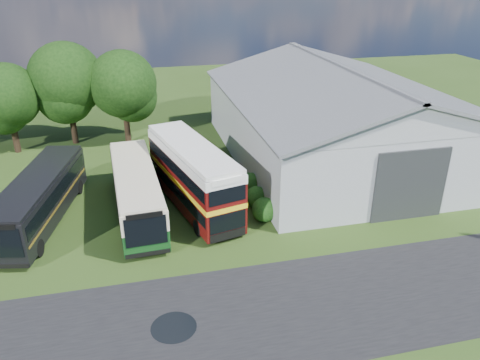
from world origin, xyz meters
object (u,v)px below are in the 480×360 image
object	(u,v)px
bus_green_single	(136,191)
bus_maroon_double	(193,177)
storage_shed	(337,111)
bus_dark_single	(40,198)

from	to	relation	value
bus_green_single	bus_maroon_double	world-z (taller)	bus_maroon_double
storage_shed	bus_green_single	xyz separation A→B (m)	(-17.66, -7.14, -2.41)
storage_shed	bus_dark_single	xyz separation A→B (m)	(-23.90, -6.72, -2.43)
storage_shed	bus_dark_single	bearing A→B (deg)	-164.31
bus_maroon_double	bus_green_single	bearing A→B (deg)	167.66
bus_maroon_double	bus_dark_single	bearing A→B (deg)	164.29
storage_shed	bus_maroon_double	distance (m)	15.53
bus_green_single	bus_dark_single	size ratio (longest dim) A/B	1.00
bus_maroon_double	bus_dark_single	world-z (taller)	bus_maroon_double
storage_shed	bus_dark_single	world-z (taller)	storage_shed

